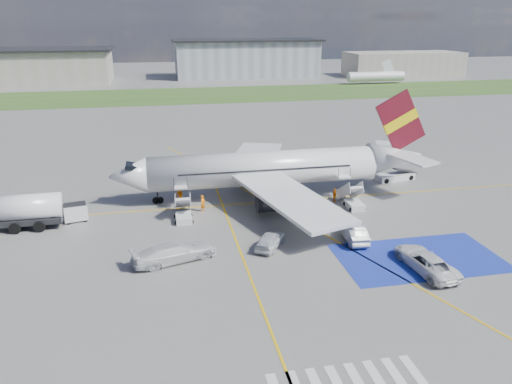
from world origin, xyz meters
TOP-DOWN VIEW (x-y plane):
  - ground at (0.00, 0.00)m, footprint 400.00×400.00m
  - grass_strip at (0.00, 95.00)m, footprint 400.00×30.00m
  - taxiway_line_main at (0.00, 12.00)m, footprint 120.00×0.20m
  - taxiway_line_cross at (-5.00, -10.00)m, footprint 0.20×60.00m
  - taxiway_line_diag at (0.00, 12.00)m, footprint 20.71×56.45m
  - staging_box at (10.00, -4.00)m, footprint 14.00×8.00m
  - terminal_west at (-55.00, 130.00)m, footprint 60.00×22.00m
  - terminal_centre at (20.00, 135.00)m, footprint 48.00×18.00m
  - terminal_east at (75.00, 128.00)m, footprint 40.00×16.00m
  - airliner at (1.51, 14.00)m, footprint 36.81×32.95m
  - airstairs_fwd at (-9.50, 8.70)m, footprint 1.90×5.20m
  - airstairs_aft at (9.00, 8.70)m, footprint 1.90×5.20m
  - fuel_tanker at (-26.34, 9.56)m, footprint 10.22×2.98m
  - gpu_cart at (-20.26, 10.49)m, footprint 2.51×1.87m
  - belt_loader at (17.93, 16.71)m, footprint 5.63×2.84m
  - car_silver_a at (-2.20, 0.58)m, footprint 3.79×4.57m
  - car_silver_b at (5.76, 0.51)m, footprint 2.02×4.90m
  - van_white_a at (9.44, -6.01)m, footprint 2.89×5.52m
  - van_white_b at (-10.77, -0.42)m, footprint 5.98×3.78m
  - crew_fwd at (-7.29, 10.63)m, footprint 0.79×0.79m
  - crew_nose at (-9.60, 13.57)m, footprint 1.11×1.15m
  - crew_aft at (7.57, 10.70)m, footprint 0.43×0.94m

SIDE VIEW (x-z plane):
  - ground at x=0.00m, z-range 0.00..0.00m
  - grass_strip at x=0.00m, z-range 0.00..0.01m
  - taxiway_line_main at x=0.00m, z-range 0.00..0.01m
  - taxiway_line_cross at x=-5.00m, z-range 0.00..0.01m
  - taxiway_line_diag at x=0.00m, z-range 0.00..0.01m
  - staging_box at x=10.00m, z-range 0.00..0.01m
  - belt_loader at x=17.93m, z-range -0.41..1.22m
  - airstairs_fwd at x=-9.50m, z-range -1.18..2.42m
  - airstairs_aft at x=9.00m, z-range -1.18..2.42m
  - car_silver_a at x=-2.20m, z-range 0.00..1.47m
  - crew_aft at x=7.57m, z-range 0.00..1.58m
  - car_silver_b at x=5.76m, z-range 0.00..1.58m
  - gpu_cart at x=-20.26m, z-range -0.09..1.80m
  - crew_fwd at x=-7.29m, z-range 0.00..1.85m
  - crew_nose at x=-9.60m, z-range 0.00..1.87m
  - van_white_a at x=9.44m, z-range 0.00..2.00m
  - van_white_b at x=-10.77m, z-range 0.00..2.18m
  - fuel_tanker at x=-26.34m, z-range -0.28..3.19m
  - airliner at x=1.51m, z-range -2.57..9.35m
  - terminal_east at x=75.00m, z-range 0.00..8.00m
  - terminal_west at x=-55.00m, z-range 0.00..10.00m
  - terminal_centre at x=20.00m, z-range 0.00..12.00m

